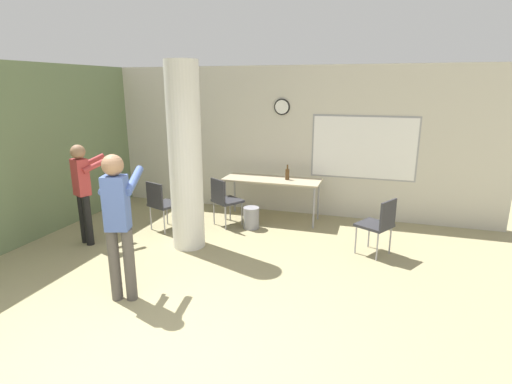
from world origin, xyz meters
TOP-DOWN VIEW (x-y plane):
  - ground_plane at (0.00, 0.00)m, footprint 24.00×24.00m
  - wall_left_accent at (-3.50, 2.50)m, footprint 0.12×7.00m
  - wall_back at (0.03, 5.06)m, footprint 8.00×0.15m
  - support_pillar at (-0.94, 2.84)m, footprint 0.49×0.49m
  - folding_table at (-0.04, 4.46)m, footprint 1.78×0.63m
  - bottle_on_table at (0.24, 4.49)m, footprint 0.07×0.07m
  - waste_bin at (-0.25, 3.89)m, footprint 0.28×0.28m
  - chair_table_left at (-0.75, 3.87)m, footprint 0.61×0.61m
  - chair_near_pillar at (-1.69, 3.33)m, footprint 0.57×0.57m
  - chair_mid_room at (1.88, 3.35)m, footprint 0.60×0.60m
  - person_playing_front at (-0.94, 1.17)m, footprint 0.52×0.69m
  - person_watching_back at (-2.51, 2.46)m, footprint 0.51×0.64m

SIDE VIEW (x-z plane):
  - ground_plane at x=0.00m, z-range 0.00..0.00m
  - waste_bin at x=-0.25m, z-range 0.00..0.38m
  - chair_table_left at x=-0.75m, z-range 0.08..0.95m
  - chair_near_pillar at x=-1.69m, z-range 0.08..0.95m
  - chair_mid_room at x=1.88m, z-range 0.08..0.95m
  - folding_table at x=-0.04m, z-range 0.33..1.11m
  - bottle_on_table at x=0.24m, z-range 0.75..1.02m
  - person_watching_back at x=-2.51m, z-range 0.14..1.72m
  - person_playing_front at x=-0.94m, z-range 0.15..1.88m
  - wall_back at x=0.03m, z-range 0.00..2.80m
  - wall_left_accent at x=-3.50m, z-range 0.00..2.80m
  - support_pillar at x=-0.94m, z-range 0.00..2.80m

